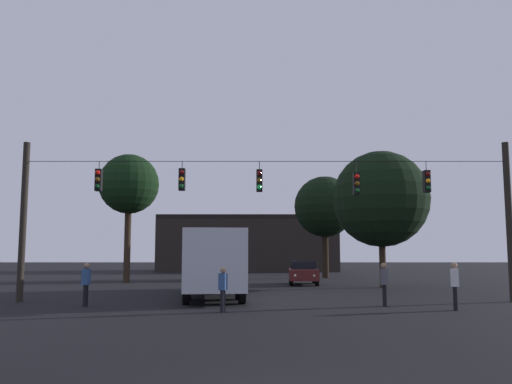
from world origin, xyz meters
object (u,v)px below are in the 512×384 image
(pedestrian_crossing_right, at_px, (455,283))
(pedestrian_near_bus, at_px, (384,282))
(pedestrian_crossing_center, at_px, (223,287))
(tree_left_silhouette, at_px, (129,185))
(tree_right_far, at_px, (381,199))
(pedestrian_crossing_left, at_px, (86,282))
(tree_behind_building, at_px, (325,207))
(car_near_right, at_px, (303,272))
(city_bus, at_px, (213,256))
(car_far_left, at_px, (204,270))

(pedestrian_crossing_right, xyz_separation_m, pedestrian_near_bus, (-2.18, 1.46, -0.03))
(pedestrian_crossing_center, relative_size, tree_left_silhouette, 0.17)
(pedestrian_crossing_right, bearing_deg, tree_right_far, 88.15)
(pedestrian_crossing_left, bearing_deg, tree_behind_building, 61.99)
(tree_left_silhouette, bearing_deg, pedestrian_crossing_right, -47.72)
(car_near_right, distance_m, tree_right_far, 6.99)
(city_bus, xyz_separation_m, tree_behind_building, (7.75, 17.94, 3.94))
(city_bus, distance_m, pedestrian_crossing_left, 6.80)
(city_bus, bearing_deg, car_far_left, 97.19)
(pedestrian_near_bus, bearing_deg, car_far_left, 114.71)
(pedestrian_near_bus, xyz_separation_m, tree_right_far, (2.59, 11.10, 4.33))
(car_near_right, bearing_deg, tree_right_far, -33.81)
(pedestrian_crossing_center, bearing_deg, car_near_right, 75.43)
(city_bus, height_order, pedestrian_crossing_right, city_bus)
(pedestrian_near_bus, bearing_deg, pedestrian_crossing_right, -33.89)
(pedestrian_crossing_center, height_order, pedestrian_crossing_right, pedestrian_crossing_right)
(pedestrian_crossing_right, distance_m, pedestrian_near_bus, 2.63)
(pedestrian_near_bus, bearing_deg, car_near_right, 97.61)
(pedestrian_crossing_center, bearing_deg, pedestrian_crossing_right, 4.19)
(pedestrian_near_bus, bearing_deg, city_bus, 144.40)
(pedestrian_crossing_center, distance_m, tree_left_silhouette, 20.67)
(city_bus, relative_size, tree_right_far, 1.37)
(pedestrian_near_bus, xyz_separation_m, tree_left_silhouette, (-13.84, 16.16, 5.84))
(car_near_right, relative_size, tree_behind_building, 0.53)
(pedestrian_crossing_left, distance_m, pedestrian_crossing_center, 5.78)
(city_bus, bearing_deg, pedestrian_crossing_center, -82.51)
(car_near_right, xyz_separation_m, tree_behind_building, (2.61, 8.87, 5.01))
(tree_right_far, bearing_deg, tree_left_silhouette, 162.90)
(car_far_left, height_order, tree_left_silhouette, tree_left_silhouette)
(pedestrian_crossing_right, height_order, tree_behind_building, tree_behind_building)
(city_bus, distance_m, tree_left_silhouette, 13.95)
(pedestrian_crossing_center, bearing_deg, car_far_left, 97.29)
(car_far_left, bearing_deg, tree_behind_building, 21.95)
(tree_right_far, bearing_deg, pedestrian_crossing_right, -91.85)
(tree_right_far, bearing_deg, car_near_right, 146.19)
(car_far_left, bearing_deg, city_bus, -82.81)
(tree_behind_building, bearing_deg, city_bus, -113.36)
(car_near_right, xyz_separation_m, tree_left_silhouette, (-11.96, 2.06, 5.98))
(pedestrian_crossing_right, distance_m, tree_left_silhouette, 24.51)
(pedestrian_near_bus, bearing_deg, tree_left_silhouette, 130.58)
(car_near_right, distance_m, pedestrian_crossing_right, 16.08)
(tree_right_far, bearing_deg, pedestrian_crossing_center, -123.36)
(tree_behind_building, xyz_separation_m, tree_right_far, (1.86, -11.86, -0.54))
(pedestrian_crossing_left, bearing_deg, tree_right_far, 38.29)
(tree_left_silhouette, bearing_deg, pedestrian_near_bus, -49.42)
(tree_behind_building, bearing_deg, pedestrian_crossing_left, -118.01)
(city_bus, distance_m, tree_behind_building, 19.93)
(car_far_left, height_order, pedestrian_near_bus, pedestrian_near_bus)
(pedestrian_near_bus, relative_size, tree_behind_building, 0.20)
(tree_behind_building, bearing_deg, tree_right_far, -81.10)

